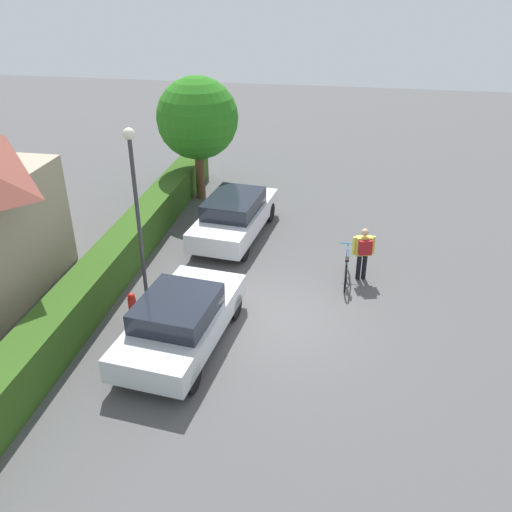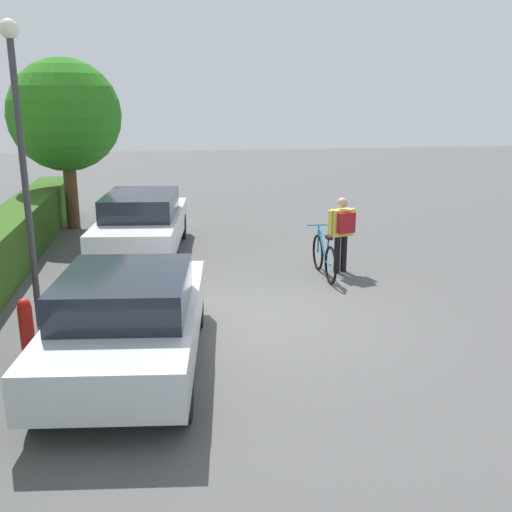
{
  "view_description": "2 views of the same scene",
  "coord_description": "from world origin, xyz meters",
  "px_view_note": "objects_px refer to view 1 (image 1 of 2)",
  "views": [
    {
      "loc": [
        -11.35,
        -1.47,
        7.92
      ],
      "look_at": [
        0.66,
        0.66,
        1.38
      ],
      "focal_mm": 38.41,
      "sensor_mm": 36.0,
      "label": 1
    },
    {
      "loc": [
        -8.94,
        1.5,
        3.58
      ],
      "look_at": [
        1.09,
        -0.07,
        0.78
      ],
      "focal_mm": 41.29,
      "sensor_mm": 36.0,
      "label": 2
    }
  ],
  "objects_px": {
    "person_rider": "(364,250)",
    "fire_hydrant": "(133,307)",
    "tree_kerbside": "(197,119)",
    "parked_car_far": "(235,215)",
    "street_lamp": "(136,196)",
    "parked_car_near": "(181,320)",
    "bicycle": "(346,269)"
  },
  "relations": [
    {
      "from": "person_rider",
      "to": "tree_kerbside",
      "type": "relative_size",
      "value": 0.35
    },
    {
      "from": "fire_hydrant",
      "to": "person_rider",
      "type": "bearing_deg",
      "value": -61.13
    },
    {
      "from": "parked_car_near",
      "to": "person_rider",
      "type": "xyz_separation_m",
      "value": [
        3.82,
        -4.09,
        0.22
      ]
    },
    {
      "from": "parked_car_near",
      "to": "bicycle",
      "type": "bearing_deg",
      "value": -45.45
    },
    {
      "from": "parked_car_near",
      "to": "parked_car_far",
      "type": "distance_m",
      "value": 5.91
    },
    {
      "from": "bicycle",
      "to": "parked_car_far",
      "type": "bearing_deg",
      "value": 57.81
    },
    {
      "from": "parked_car_near",
      "to": "tree_kerbside",
      "type": "height_order",
      "value": "tree_kerbside"
    },
    {
      "from": "parked_car_near",
      "to": "tree_kerbside",
      "type": "xyz_separation_m",
      "value": [
        9.0,
        1.97,
        2.3
      ]
    },
    {
      "from": "parked_car_far",
      "to": "tree_kerbside",
      "type": "xyz_separation_m",
      "value": [
        3.08,
        1.97,
        2.27
      ]
    },
    {
      "from": "person_rider",
      "to": "fire_hydrant",
      "type": "distance_m",
      "value": 6.39
    },
    {
      "from": "bicycle",
      "to": "tree_kerbside",
      "type": "xyz_separation_m",
      "value": [
        5.39,
        5.63,
        2.61
      ]
    },
    {
      "from": "parked_car_far",
      "to": "bicycle",
      "type": "relative_size",
      "value": 2.63
    },
    {
      "from": "parked_car_near",
      "to": "parked_car_far",
      "type": "height_order",
      "value": "parked_car_far"
    },
    {
      "from": "parked_car_far",
      "to": "street_lamp",
      "type": "relative_size",
      "value": 0.99
    },
    {
      "from": "parked_car_near",
      "to": "street_lamp",
      "type": "bearing_deg",
      "value": 40.32
    },
    {
      "from": "person_rider",
      "to": "street_lamp",
      "type": "bearing_deg",
      "value": 109.7
    },
    {
      "from": "parked_car_far",
      "to": "bicycle",
      "type": "height_order",
      "value": "parked_car_far"
    },
    {
      "from": "person_rider",
      "to": "fire_hydrant",
      "type": "height_order",
      "value": "person_rider"
    },
    {
      "from": "person_rider",
      "to": "fire_hydrant",
      "type": "xyz_separation_m",
      "value": [
        -3.07,
        5.58,
        -0.53
      ]
    },
    {
      "from": "bicycle",
      "to": "tree_kerbside",
      "type": "distance_m",
      "value": 8.22
    },
    {
      "from": "tree_kerbside",
      "to": "street_lamp",
      "type": "bearing_deg",
      "value": -176.55
    },
    {
      "from": "street_lamp",
      "to": "tree_kerbside",
      "type": "relative_size",
      "value": 1.02
    },
    {
      "from": "parked_car_far",
      "to": "street_lamp",
      "type": "xyz_separation_m",
      "value": [
        -4.1,
        1.54,
        2.19
      ]
    },
    {
      "from": "street_lamp",
      "to": "parked_car_near",
      "type": "bearing_deg",
      "value": -139.68
    },
    {
      "from": "bicycle",
      "to": "fire_hydrant",
      "type": "height_order",
      "value": "bicycle"
    },
    {
      "from": "parked_car_far",
      "to": "street_lamp",
      "type": "height_order",
      "value": "street_lamp"
    },
    {
      "from": "person_rider",
      "to": "street_lamp",
      "type": "distance_m",
      "value": 6.3
    },
    {
      "from": "person_rider",
      "to": "fire_hydrant",
      "type": "relative_size",
      "value": 1.93
    },
    {
      "from": "bicycle",
      "to": "person_rider",
      "type": "height_order",
      "value": "person_rider"
    },
    {
      "from": "parked_car_far",
      "to": "tree_kerbside",
      "type": "height_order",
      "value": "tree_kerbside"
    },
    {
      "from": "parked_car_near",
      "to": "tree_kerbside",
      "type": "bearing_deg",
      "value": 12.35
    },
    {
      "from": "parked_car_near",
      "to": "street_lamp",
      "type": "distance_m",
      "value": 3.25
    }
  ]
}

